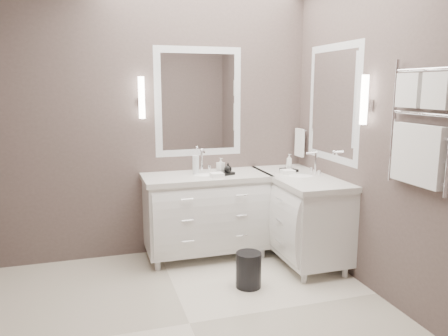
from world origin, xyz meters
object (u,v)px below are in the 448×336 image
object	(u,v)px
vanity_back	(206,210)
waste_bin	(248,270)
vanity_right	(300,211)
towel_ladder	(419,133)

from	to	relation	value
vanity_back	waste_bin	size ratio (longest dim) A/B	4.03
vanity_back	vanity_right	world-z (taller)	same
vanity_right	vanity_back	bearing A→B (deg)	159.62
vanity_right	towel_ladder	bearing A→B (deg)	-80.16
vanity_back	waste_bin	world-z (taller)	vanity_back
vanity_right	towel_ladder	xyz separation A→B (m)	(0.23, -1.30, 0.91)
vanity_right	towel_ladder	distance (m)	1.60
vanity_back	waste_bin	bearing A→B (deg)	-77.87
towel_ladder	waste_bin	size ratio (longest dim) A/B	2.92
vanity_back	waste_bin	distance (m)	0.87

